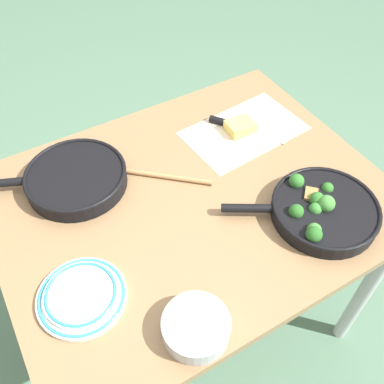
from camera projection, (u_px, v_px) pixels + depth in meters
name	position (u px, v px, depth m)	size (l,w,h in m)	color
ground_plane	(192.00, 315.00, 1.79)	(14.00, 14.00, 0.00)	#51755B
dining_table_red	(192.00, 217.00, 1.29)	(1.08, 0.85, 0.77)	olive
skillet_broccoli	(322.00, 209.00, 1.15)	(0.39, 0.30, 0.08)	black
skillet_eggs	(76.00, 178.00, 1.23)	(0.39, 0.29, 0.05)	black
wooden_spoon	(132.00, 172.00, 1.27)	(0.31, 0.28, 0.02)	#A87A4C
parchment_sheet	(244.00, 131.00, 1.40)	(0.40, 0.27, 0.00)	beige
grater_knife	(236.00, 126.00, 1.40)	(0.17, 0.23, 0.02)	silver
cheese_block	(240.00, 127.00, 1.39)	(0.09, 0.07, 0.04)	#E0C15B
dinner_plate_stack	(82.00, 296.00, 1.00)	(0.21, 0.21, 0.03)	silver
prep_bowl_steel	(196.00, 327.00, 0.94)	(0.15, 0.15, 0.05)	#B7B7BC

